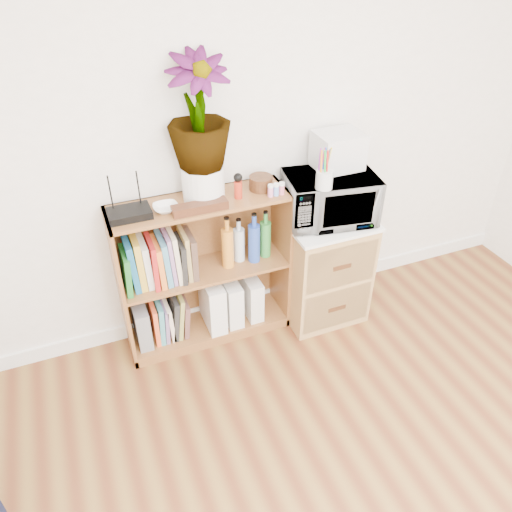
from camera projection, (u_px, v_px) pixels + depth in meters
skirting_board at (252, 299)px, 3.40m from camera, size 4.00×0.02×0.10m
bookshelf at (205, 272)px, 2.94m from camera, size 1.00×0.30×0.95m
wicker_unit at (322, 268)px, 3.18m from camera, size 0.50×0.45×0.70m
microwave at (330, 198)px, 2.88m from camera, size 0.56×0.42×0.28m
pen_cup at (324, 180)px, 2.65m from camera, size 0.09×0.09×0.10m
small_appliance at (338, 150)px, 2.83m from camera, size 0.26×0.22×0.21m
router at (129, 213)px, 2.53m from camera, size 0.22×0.15×0.04m
white_bowl at (166, 208)px, 2.58m from camera, size 0.13×0.13×0.03m
plant_pot at (203, 183)px, 2.64m from camera, size 0.22×0.22×0.19m
potted_plant at (198, 112)px, 2.42m from camera, size 0.32×0.32×0.57m
trinket_box at (200, 207)px, 2.57m from camera, size 0.29×0.07×0.05m
kokeshi_doll at (238, 190)px, 2.67m from camera, size 0.04×0.04×0.10m
wooden_bowl at (261, 183)px, 2.76m from camera, size 0.13×0.13×0.08m
paint_jars at (276, 191)px, 2.71m from camera, size 0.12×0.04×0.06m
file_box at (141, 324)px, 2.97m from camera, size 0.08×0.22×0.27m
magazine_holder_left at (212, 303)px, 3.08m from camera, size 0.11×0.27×0.33m
magazine_holder_mid at (231, 300)px, 3.13m from camera, size 0.10×0.24×0.30m
magazine_holder_right at (251, 296)px, 3.17m from camera, size 0.09×0.23×0.28m
cookbooks at (158, 259)px, 2.77m from camera, size 0.41×0.20×0.31m
liquor_bottles at (252, 237)px, 2.93m from camera, size 0.39×0.07×0.32m
lower_books at (169, 317)px, 3.03m from camera, size 0.22×0.19×0.29m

